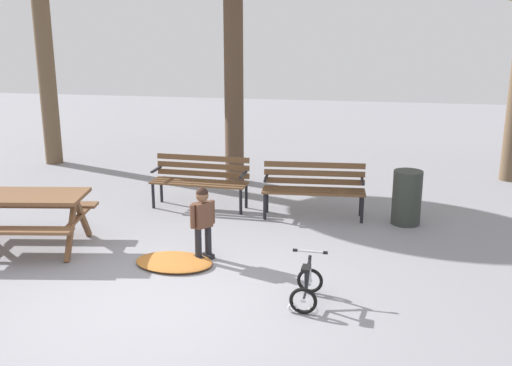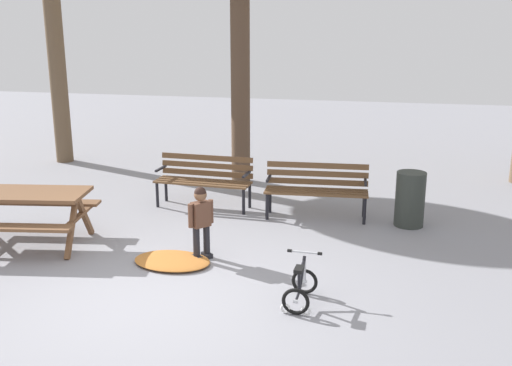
% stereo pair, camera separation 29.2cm
% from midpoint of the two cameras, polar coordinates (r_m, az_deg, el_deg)
% --- Properties ---
extents(ground, '(36.00, 36.00, 0.00)m').
position_cam_midpoint_polar(ground, '(6.77, -10.79, -11.18)').
color(ground, gray).
extents(picnic_table, '(2.00, 1.62, 0.79)m').
position_cam_midpoint_polar(picnic_table, '(8.62, -22.91, -2.12)').
color(picnic_table, brown).
rests_on(picnic_table, ground).
extents(park_bench_far_left, '(1.62, 0.52, 0.85)m').
position_cam_midpoint_polar(park_bench_far_left, '(9.83, -6.21, 0.55)').
color(park_bench_far_left, brown).
rests_on(park_bench_far_left, ground).
extents(park_bench_left, '(1.63, 0.57, 0.85)m').
position_cam_midpoint_polar(park_bench_left, '(9.32, 4.71, -0.22)').
color(park_bench_left, brown).
rests_on(park_bench_left, ground).
extents(child_standing, '(0.28, 0.30, 0.97)m').
position_cam_midpoint_polar(child_standing, '(7.60, -6.27, -3.41)').
color(child_standing, black).
rests_on(child_standing, ground).
extents(kids_bicycle, '(0.39, 0.57, 0.54)m').
position_cam_midpoint_polar(kids_bicycle, '(6.55, 3.63, -9.93)').
color(kids_bicycle, black).
rests_on(kids_bicycle, ground).
extents(leaf_pile, '(1.05, 0.76, 0.07)m').
position_cam_midpoint_polar(leaf_pile, '(7.68, -9.00, -7.54)').
color(leaf_pile, '#B26B2D').
rests_on(leaf_pile, ground).
extents(trash_bin, '(0.44, 0.44, 0.83)m').
position_cam_midpoint_polar(trash_bin, '(9.22, 13.48, -1.38)').
color(trash_bin, '#2D332D').
rests_on(trash_bin, ground).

